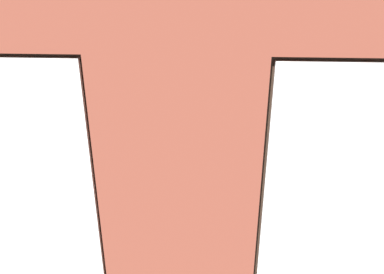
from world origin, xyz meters
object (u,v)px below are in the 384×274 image
object	(u,v)px
coffee_table	(185,172)
potted_plant_foreground_right	(90,114)
remote_black	(158,171)
media_console	(46,161)
potted_plant_between_couches	(349,259)
table_plant_small	(175,158)
potted_plant_mid_room_small	(262,144)
papasan_chair	(208,130)
potted_plant_by_left_couch	(306,145)
couch_left	(354,188)
candle_jar	(191,170)
potted_plant_near_tv	(50,164)
tv_flatscreen	(40,129)
cup_ceramic	(185,166)
potted_plant_corner_near_left	(326,107)

from	to	relation	value
coffee_table	potted_plant_foreground_right	distance (m)	2.95
coffee_table	remote_black	bearing A→B (deg)	17.03
media_console	potted_plant_between_couches	xyz separation A→B (m)	(-4.18, 2.62, 0.41)
table_plant_small	potted_plant_mid_room_small	xyz separation A→B (m)	(-1.46, -1.04, -0.19)
papasan_chair	potted_plant_by_left_couch	bearing A→B (deg)	162.93
couch_left	coffee_table	world-z (taller)	couch_left
candle_jar	potted_plant_between_couches	world-z (taller)	potted_plant_between_couches
potted_plant_foreground_right	potted_plant_near_tv	bearing A→B (deg)	95.63
tv_flatscreen	potted_plant_foreground_right	bearing A→B (deg)	-101.02
media_console	cup_ceramic	bearing A→B (deg)	168.46
papasan_chair	potted_plant_foreground_right	size ratio (longest dim) A/B	0.85
potted_plant_by_left_couch	potted_plant_foreground_right	bearing A→B (deg)	-12.23
coffee_table	papasan_chair	distance (m)	1.71
potted_plant_by_left_couch	remote_black	bearing A→B (deg)	26.95
papasan_chair	potted_plant_near_tv	world-z (taller)	potted_plant_near_tv
media_console	potted_plant_foreground_right	size ratio (longest dim) A/B	0.88
remote_black	potted_plant_mid_room_small	distance (m)	2.11
candle_jar	remote_black	bearing A→B (deg)	0.00
candle_jar	potted_plant_mid_room_small	size ratio (longest dim) A/B	0.15
potted_plant_near_tv	potted_plant_between_couches	bearing A→B (deg)	155.55
coffee_table	potted_plant_by_left_couch	distance (m)	2.37
potted_plant_by_left_couch	potted_plant_near_tv	bearing A→B (deg)	22.18
media_console	potted_plant_between_couches	bearing A→B (deg)	147.89
potted_plant_by_left_couch	potted_plant_corner_near_left	xyz separation A→B (m)	(-0.54, -0.98, 0.38)
couch_left	candle_jar	xyz separation A→B (m)	(2.38, -0.10, 0.17)
potted_plant_near_tv	tv_flatscreen	bearing A→B (deg)	-60.58
tv_flatscreen	potted_plant_near_tv	size ratio (longest dim) A/B	0.90
potted_plant_foreground_right	potted_plant_near_tv	world-z (taller)	potted_plant_foreground_right
candle_jar	table_plant_small	xyz separation A→B (m)	(0.26, -0.22, 0.07)
candle_jar	media_console	distance (m)	2.61
potted_plant_foreground_right	potted_plant_near_tv	xyz separation A→B (m)	(-0.25, 2.52, 0.15)
coffee_table	candle_jar	world-z (taller)	candle_jar
table_plant_small	potted_plant_mid_room_small	world-z (taller)	table_plant_small
potted_plant_corner_near_left	media_console	bearing A→B (deg)	17.80
remote_black	media_console	distance (m)	2.14
candle_jar	tv_flatscreen	xyz separation A→B (m)	(2.52, -0.62, 0.34)
tv_flatscreen	candle_jar	bearing A→B (deg)	166.25
candle_jar	potted_plant_mid_room_small	bearing A→B (deg)	-133.78
candle_jar	tv_flatscreen	size ratio (longest dim) A/B	0.09
coffee_table	tv_flatscreen	xyz separation A→B (m)	(2.43, -0.50, 0.45)
potted_plant_corner_near_left	potted_plant_between_couches	bearing A→B (deg)	78.51
potted_plant_mid_room_small	potted_plant_near_tv	size ratio (longest dim) A/B	0.53
candle_jar	potted_plant_corner_near_left	size ratio (longest dim) A/B	0.07
cup_ceramic	remote_black	world-z (taller)	cup_ceramic
cup_ceramic	potted_plant_by_left_couch	distance (m)	2.37
table_plant_small	papasan_chair	size ratio (longest dim) A/B	0.21
media_console	potted_plant_mid_room_small	xyz separation A→B (m)	(-3.73, -0.64, 0.13)
coffee_table	potted_plant_near_tv	bearing A→B (deg)	14.27
potted_plant_between_couches	potted_plant_mid_room_small	bearing A→B (deg)	-82.12
cup_ceramic	potted_plant_foreground_right	size ratio (longest dim) A/B	0.08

